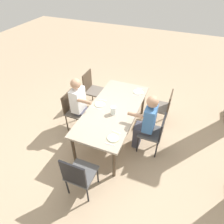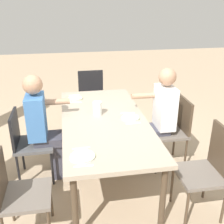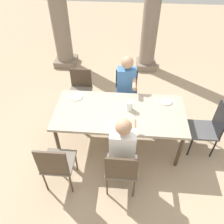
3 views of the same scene
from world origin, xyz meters
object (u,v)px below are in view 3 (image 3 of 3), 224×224
(plate_2, at_px, (165,101))
(stone_column_near, at_px, (58,5))
(plate_1, at_px, (117,125))
(chair_west_south, at_px, (56,164))
(plate_0, at_px, (76,96))
(dining_table, at_px, (120,114))
(chair_mid_north, at_px, (126,90))
(chair_west_north, at_px, (81,88))
(chair_mid_south, at_px, (121,168))
(stone_column_centre, at_px, (152,13))
(diner_man_white, at_px, (126,88))
(chair_head_east, at_px, (210,127))
(water_pitcher, at_px, (129,106))
(diner_woman_green, at_px, (123,149))

(plate_2, bearing_deg, stone_column_near, 134.96)
(plate_1, bearing_deg, plate_2, 38.13)
(chair_west_south, xyz_separation_m, plate_1, (0.80, 0.60, 0.22))
(plate_0, relative_size, plate_1, 1.05)
(dining_table, distance_m, stone_column_near, 3.17)
(chair_mid_north, bearing_deg, chair_west_north, 179.96)
(stone_column_near, bearing_deg, chair_mid_south, -64.92)
(chair_west_south, xyz_separation_m, plate_0, (0.06, 1.22, 0.22))
(chair_mid_south, relative_size, plate_1, 4.03)
(plate_0, bearing_deg, chair_mid_south, -55.19)
(chair_mid_south, height_order, stone_column_centre, stone_column_centre)
(chair_mid_north, bearing_deg, diner_man_white, -89.14)
(chair_mid_south, bearing_deg, chair_head_east, 33.04)
(plate_0, bearing_deg, chair_west_south, -92.62)
(dining_table, distance_m, plate_2, 0.81)
(chair_mid_north, relative_size, plate_2, 3.99)
(dining_table, relative_size, chair_head_east, 2.25)
(plate_0, bearing_deg, diner_man_white, 25.10)
(chair_west_north, bearing_deg, chair_mid_south, -63.52)
(chair_mid_north, relative_size, plate_0, 3.66)
(dining_table, xyz_separation_m, diner_man_white, (0.08, 0.71, 0.01))
(stone_column_near, bearing_deg, chair_mid_north, -46.25)
(chair_west_north, bearing_deg, chair_head_east, -21.50)
(chair_mid_north, distance_m, plate_0, 1.06)
(dining_table, relative_size, stone_column_near, 0.68)
(chair_west_north, relative_size, diner_man_white, 0.66)
(plate_1, relative_size, water_pitcher, 1.39)
(diner_woman_green, height_order, stone_column_near, stone_column_near)
(chair_west_north, distance_m, chair_mid_north, 0.90)
(chair_west_south, bearing_deg, chair_west_north, 90.00)
(dining_table, height_order, stone_column_near, stone_column_near)
(stone_column_centre, distance_m, plate_1, 3.06)
(chair_west_south, height_order, chair_mid_south, chair_west_south)
(dining_table, bearing_deg, chair_mid_north, 85.07)
(diner_woman_green, bearing_deg, plate_1, 104.89)
(chair_mid_north, relative_size, diner_woman_green, 0.67)
(plate_2, bearing_deg, stone_column_centre, 94.76)
(diner_woman_green, height_order, plate_2, diner_woman_green)
(stone_column_centre, relative_size, water_pitcher, 17.40)
(chair_mid_south, xyz_separation_m, diner_man_white, (0.00, 1.61, 0.17))
(chair_mid_north, bearing_deg, chair_west_south, -116.42)
(dining_table, xyz_separation_m, diner_woman_green, (0.08, -0.70, 0.01))
(chair_west_south, xyz_separation_m, chair_mid_south, (0.90, 0.01, -0.01))
(stone_column_near, bearing_deg, water_pitcher, -56.13)
(water_pitcher, bearing_deg, chair_mid_north, 94.79)
(chair_head_east, bearing_deg, water_pitcher, 177.39)
(stone_column_centre, height_order, water_pitcher, stone_column_centre)
(chair_west_south, distance_m, stone_column_centre, 3.90)
(stone_column_centre, bearing_deg, plate_0, -119.68)
(chair_mid_south, xyz_separation_m, water_pitcher, (0.07, 0.97, 0.29))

